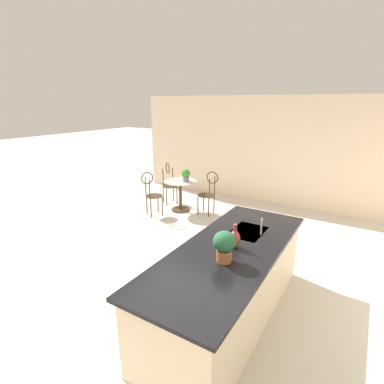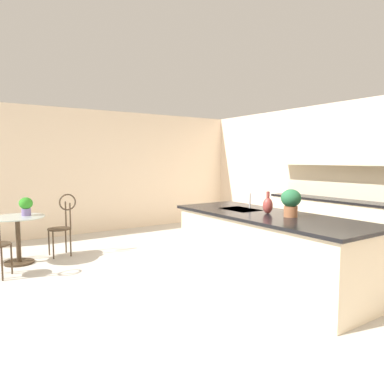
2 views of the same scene
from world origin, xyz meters
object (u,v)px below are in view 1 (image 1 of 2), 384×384
at_px(bistro_table, 180,193).
at_px(chair_by_island, 152,192).
at_px(chair_near_window, 208,191).
at_px(chair_toward_desk, 169,181).
at_px(vase_on_counter, 235,239).
at_px(potted_plant_counter_near, 224,245).
at_px(potted_plant_on_table, 186,175).

height_order(bistro_table, chair_by_island, chair_by_island).
bearing_deg(chair_near_window, chair_toward_desk, -100.04).
relative_size(chair_near_window, chair_by_island, 1.00).
xyz_separation_m(chair_toward_desk, vase_on_counter, (3.10, 3.17, 0.46)).
relative_size(chair_toward_desk, vase_on_counter, 3.62).
bearing_deg(chair_toward_desk, potted_plant_counter_near, 42.96).
bearing_deg(chair_toward_desk, chair_by_island, 11.60).
xyz_separation_m(chair_near_window, vase_on_counter, (2.87, 1.90, 0.46)).
distance_m(bistro_table, chair_by_island, 0.73).
distance_m(bistro_table, chair_near_window, 0.72).
relative_size(potted_plant_on_table, vase_on_counter, 1.00).
bearing_deg(bistro_table, chair_near_window, 99.24).
bearing_deg(potted_plant_on_table, potted_plant_counter_near, 38.46).
distance_m(bistro_table, vase_on_counter, 3.83).
height_order(bistro_table, chair_toward_desk, chair_toward_desk).
xyz_separation_m(chair_near_window, potted_plant_on_table, (0.08, -0.57, 0.33)).
relative_size(chair_near_window, chair_toward_desk, 1.00).
relative_size(bistro_table, vase_on_counter, 2.78).
distance_m(chair_near_window, potted_plant_on_table, 0.66).
distance_m(bistro_table, potted_plant_on_table, 0.48).
bearing_deg(vase_on_counter, bistro_table, -136.71).
height_order(chair_toward_desk, potted_plant_counter_near, potted_plant_counter_near).
distance_m(chair_by_island, vase_on_counter, 3.70).
distance_m(chair_by_island, potted_plant_counter_near, 3.95).
bearing_deg(vase_on_counter, chair_toward_desk, -134.28).
bearing_deg(potted_plant_counter_near, bistro_table, -139.73).
xyz_separation_m(chair_near_window, chair_by_island, (0.73, -1.08, 0.00)).
relative_size(chair_by_island, potted_plant_on_table, 3.61).
bearing_deg(potted_plant_counter_near, chair_by_island, -129.61).
xyz_separation_m(bistro_table, chair_toward_desk, (-0.34, -0.58, 0.13)).
bearing_deg(chair_by_island, vase_on_counter, 54.25).
bearing_deg(vase_on_counter, chair_by_island, -125.75).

